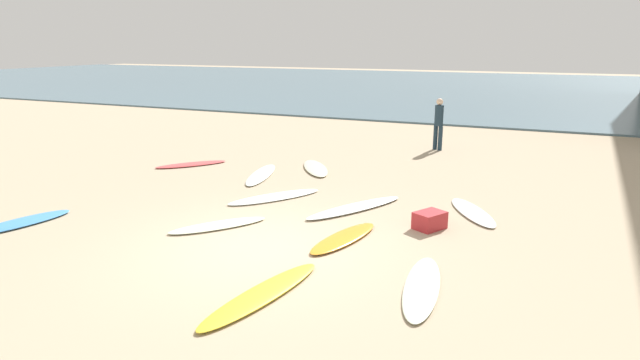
% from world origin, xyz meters
% --- Properties ---
extents(ground_plane, '(120.00, 120.00, 0.00)m').
position_xyz_m(ground_plane, '(0.00, 0.00, 0.00)').
color(ground_plane, tan).
extents(ocean_water, '(120.00, 40.00, 0.08)m').
position_xyz_m(ocean_water, '(0.00, 35.13, 0.04)').
color(ocean_water, slate).
rests_on(ocean_water, ground_plane).
extents(surfboard_0, '(1.63, 2.07, 0.08)m').
position_xyz_m(surfboard_0, '(-1.58, 5.65, 0.04)').
color(surfboard_0, '#EBECCC').
rests_on(surfboard_0, ground_plane).
extents(surfboard_1, '(0.81, 2.26, 0.07)m').
position_xyz_m(surfboard_1, '(2.88, -0.50, 0.03)').
color(surfboard_1, silver).
rests_on(surfboard_1, ground_plane).
extents(surfboard_2, '(1.45, 1.99, 0.07)m').
position_xyz_m(surfboard_2, '(3.02, 3.37, 0.03)').
color(surfboard_2, white).
rests_on(surfboard_2, ground_plane).
extents(surfboard_3, '(1.68, 1.89, 0.06)m').
position_xyz_m(surfboard_3, '(-5.06, 4.67, 0.03)').
color(surfboard_3, '#E45152').
rests_on(surfboard_3, ground_plane).
extents(surfboard_4, '(1.01, 2.07, 0.08)m').
position_xyz_m(surfboard_4, '(-4.95, -0.90, 0.04)').
color(surfboard_4, '#4691DA').
rests_on(surfboard_4, ground_plane).
extents(surfboard_5, '(0.91, 2.54, 0.08)m').
position_xyz_m(surfboard_5, '(0.89, -1.63, 0.04)').
color(surfboard_5, yellow).
rests_on(surfboard_5, ground_plane).
extents(surfboard_6, '(1.65, 2.52, 0.08)m').
position_xyz_m(surfboard_6, '(0.69, 2.66, 0.04)').
color(surfboard_6, white).
rests_on(surfboard_6, ground_plane).
extents(surfboard_7, '(0.89, 2.00, 0.08)m').
position_xyz_m(surfboard_7, '(1.13, 0.88, 0.04)').
color(surfboard_7, orange).
rests_on(surfboard_7, ground_plane).
extents(surfboard_8, '(1.56, 1.81, 0.07)m').
position_xyz_m(surfboard_8, '(-1.33, 0.55, 0.03)').
color(surfboard_8, '#E6EFCF').
rests_on(surfboard_8, ground_plane).
extents(surfboard_9, '(1.14, 2.45, 0.07)m').
position_xyz_m(surfboard_9, '(-2.60, 4.41, 0.03)').
color(surfboard_9, silver).
rests_on(surfboard_9, ground_plane).
extents(surfboard_10, '(1.76, 2.23, 0.06)m').
position_xyz_m(surfboard_10, '(-1.26, 2.71, 0.03)').
color(surfboard_10, white).
rests_on(surfboard_10, ground_plane).
extents(beachgoer_near, '(0.38, 0.38, 1.69)m').
position_xyz_m(beachgoer_near, '(0.95, 9.80, 0.94)').
color(beachgoer_near, '#1E3342').
rests_on(beachgoer_near, ground_plane).
extents(beach_cooler, '(0.64, 0.70, 0.33)m').
position_xyz_m(beach_cooler, '(2.40, 2.10, 0.16)').
color(beach_cooler, '#B2282D').
rests_on(beach_cooler, ground_plane).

